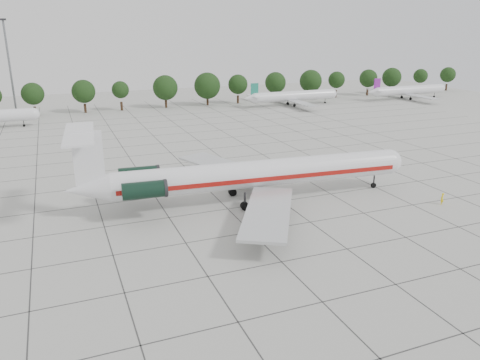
% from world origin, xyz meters
% --- Properties ---
extents(ground, '(260.00, 260.00, 0.00)m').
position_xyz_m(ground, '(0.00, 0.00, 0.00)').
color(ground, '#B4B4AC').
rests_on(ground, ground).
extents(apron_joints, '(170.00, 170.00, 0.02)m').
position_xyz_m(apron_joints, '(0.00, 15.00, 0.01)').
color(apron_joints, '#383838').
rests_on(apron_joints, ground).
extents(main_airliner, '(47.93, 37.56, 11.24)m').
position_xyz_m(main_airliner, '(2.92, 1.67, 3.97)').
color(main_airliner, silver).
rests_on(main_airliner, ground).
extents(ground_crew, '(0.71, 0.64, 1.63)m').
position_xyz_m(ground_crew, '(27.81, -9.26, 0.82)').
color(ground_crew, yellow).
rests_on(ground_crew, ground).
extents(bg_airliner_d, '(28.24, 27.20, 7.40)m').
position_xyz_m(bg_airliner_d, '(49.47, 74.42, 2.91)').
color(bg_airliner_d, silver).
rests_on(bg_airliner_d, ground).
extents(bg_airliner_e, '(28.24, 27.20, 7.40)m').
position_xyz_m(bg_airliner_e, '(92.21, 72.30, 2.91)').
color(bg_airliner_e, silver).
rests_on(bg_airliner_e, ground).
extents(tree_line, '(249.86, 8.44, 10.22)m').
position_xyz_m(tree_line, '(-11.68, 85.00, 5.98)').
color(tree_line, '#332114').
rests_on(tree_line, ground).
extents(floodlight_mast, '(1.60, 1.60, 25.45)m').
position_xyz_m(floodlight_mast, '(-30.00, 92.00, 14.28)').
color(floodlight_mast, slate).
rests_on(floodlight_mast, ground).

